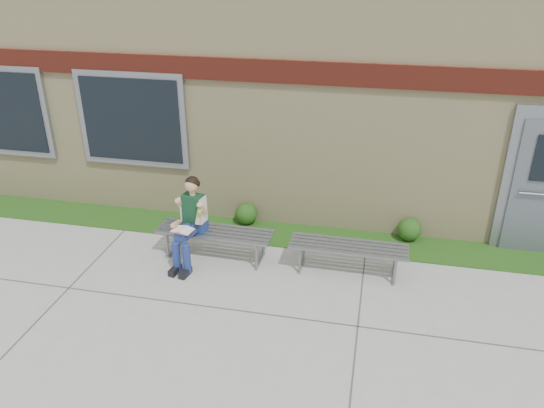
# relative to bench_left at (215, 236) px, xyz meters

# --- Properties ---
(ground) EXTENTS (80.00, 80.00, 0.00)m
(ground) POSITION_rel_bench_left_xyz_m (1.24, -1.74, -0.35)
(ground) COLOR #9E9E99
(ground) RESTS_ON ground
(grass_strip) EXTENTS (16.00, 0.80, 0.02)m
(grass_strip) POSITION_rel_bench_left_xyz_m (1.24, 0.86, -0.34)
(grass_strip) COLOR #1C4412
(grass_strip) RESTS_ON ground
(school_building) EXTENTS (16.20, 6.22, 4.20)m
(school_building) POSITION_rel_bench_left_xyz_m (1.24, 4.25, 1.75)
(school_building) COLOR beige
(school_building) RESTS_ON ground
(bench_left) EXTENTS (1.76, 0.54, 0.45)m
(bench_left) POSITION_rel_bench_left_xyz_m (0.00, 0.00, 0.00)
(bench_left) COLOR slate
(bench_left) RESTS_ON ground
(bench_right) EXTENTS (1.69, 0.48, 0.44)m
(bench_right) POSITION_rel_bench_left_xyz_m (2.00, 0.00, -0.01)
(bench_right) COLOR slate
(bench_right) RESTS_ON ground
(girl) EXTENTS (0.48, 0.82, 1.33)m
(girl) POSITION_rel_bench_left_xyz_m (-0.30, -0.20, 0.35)
(girl) COLOR navy
(girl) RESTS_ON ground
(shrub_mid) EXTENTS (0.37, 0.37, 0.37)m
(shrub_mid) POSITION_rel_bench_left_xyz_m (0.20, 1.11, -0.14)
(shrub_mid) COLOR #1C4412
(shrub_mid) RESTS_ON grass_strip
(shrub_east) EXTENTS (0.37, 0.37, 0.37)m
(shrub_east) POSITION_rel_bench_left_xyz_m (2.90, 1.11, -0.15)
(shrub_east) COLOR #1C4412
(shrub_east) RESTS_ON grass_strip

